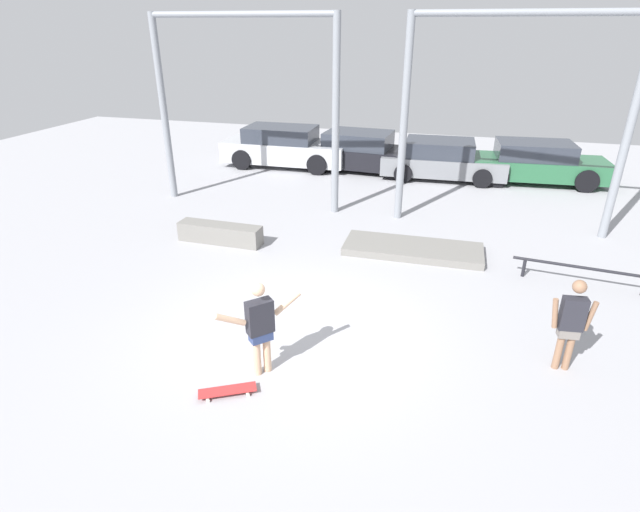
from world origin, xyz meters
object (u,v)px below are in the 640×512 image
manual_pad (413,249)px  parked_car_black (361,152)px  skateboarder (260,325)px  parked_car_silver (285,147)px  bystander (571,321)px  grind_box (220,233)px  parked_car_grey (442,160)px  skateboard (227,391)px  parked_car_green (536,163)px  grind_rail (583,270)px

manual_pad → parked_car_black: bearing=111.0°
skateboarder → manual_pad: (1.71, 5.04, -0.76)m
manual_pad → parked_car_black: 7.33m
parked_car_silver → bystander: 13.09m
grind_box → parked_car_black: (1.93, 7.48, 0.42)m
parked_car_silver → parked_car_grey: bearing=-1.3°
skateboard → parked_car_grey: 12.43m
parked_car_black → parked_car_green: bearing=4.2°
grind_rail → parked_car_green: parked_car_green is taller
parked_car_green → grind_box: bearing=-140.6°
grind_box → parked_car_silver: (-0.89, 7.23, 0.48)m
skateboard → parked_car_black: 12.50m
grind_rail → parked_car_silver: size_ratio=0.58×
bystander → grind_box: bearing=-29.7°
skateboarder → parked_car_black: skateboarder is taller
skateboarder → grind_box: 5.26m
parked_car_silver → parked_car_grey: 5.68m
parked_car_silver → grind_rail: bearing=-40.5°
skateboarder → manual_pad: size_ratio=0.48×
grind_box → manual_pad: size_ratio=0.66×
skateboard → parked_car_black: parked_car_black is taller
skateboarder → grind_rail: size_ratio=0.57×
parked_car_silver → manual_pad: bearing=-51.6°
parked_car_grey → grind_box: bearing=-125.8°
grind_box → manual_pad: (4.55, 0.66, -0.14)m
grind_rail → grind_box: bearing=179.7°
grind_rail → parked_car_silver: parked_car_silver is taller
skateboard → parked_car_green: parked_car_green is taller
skateboard → parked_car_green: (5.28, 12.50, 0.59)m
grind_rail → parked_car_green: (-0.18, 7.55, 0.32)m
skateboard → bystander: (4.66, 1.94, 0.78)m
skateboarder → skateboard: skateboarder is taller
manual_pad → grind_rail: bearing=-11.4°
skateboard → parked_car_silver: bearing=77.1°
grind_box → parked_car_black: size_ratio=0.49×
skateboarder → parked_car_green: size_ratio=0.34×
grind_rail → bystander: bearing=-104.7°
parked_car_silver → parked_car_grey: (5.68, -0.01, -0.09)m
skateboard → parked_car_grey: (2.25, 12.22, 0.56)m
grind_rail → parked_car_black: 9.67m
skateboarder → grind_box: size_ratio=0.74×
parked_car_silver → skateboard: bearing=-75.6°
skateboarder → grind_rail: skateboarder is taller
skateboard → grind_box: 5.61m
parked_car_silver → parked_car_green: bearing=0.6°
skateboard → parked_car_grey: bearing=51.0°
skateboard → grind_box: bearing=88.4°
grind_rail → parked_car_green: bearing=91.3°
skateboarder → parked_car_green: (4.98, 11.89, -0.19)m
grind_box → parked_car_green: size_ratio=0.47×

